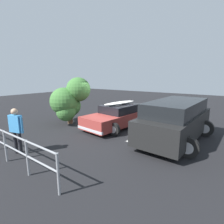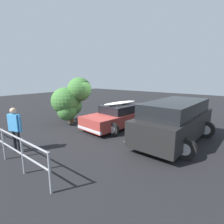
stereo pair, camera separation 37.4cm
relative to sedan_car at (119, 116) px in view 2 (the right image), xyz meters
The scene contains 6 objects.
ground_plane 0.74m from the sedan_car, ahead, with size 44.00×44.00×0.02m, color black.
parking_stripe 1.76m from the sedan_car, behind, with size 3.59×0.12×0.00m, color silver.
sedan_car is the anchor object (origin of this frame).
suv_car 3.34m from the sedan_car, behind, with size 2.84×5.08×1.81m.
person_bystander 5.34m from the sedan_car, 78.76° to the left, with size 0.65×0.31×1.73m.
bush_near_left 3.20m from the sedan_car, 23.01° to the left, with size 2.66×2.29×2.79m.
Camera 2 is at (-6.09, 7.93, 2.87)m, focal length 28.00 mm.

